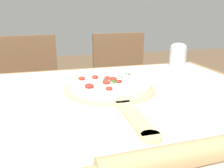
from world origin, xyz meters
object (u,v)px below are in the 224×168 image
pizza (110,83)px  rolling_pin (196,153)px  chair_right (122,87)px  flour_cup (178,55)px  chair_left (31,94)px  pizza_peel (112,90)px

pizza → rolling_pin: rolling_pin is taller
chair_right → flour_cup: 0.60m
rolling_pin → chair_right: bearing=78.6°
chair_left → flour_cup: (0.76, -0.50, 0.32)m
pizza → pizza_peel: bearing=-88.7°
pizza_peel → chair_left: chair_left is taller
rolling_pin → flour_cup: (0.39, 0.73, 0.04)m
chair_left → flour_cup: 0.96m
pizza_peel → flour_cup: flour_cup is taller
rolling_pin → pizza_peel: bearing=95.5°
chair_left → chair_right: 0.63m
pizza_peel → chair_left: size_ratio=0.63×
pizza_peel → pizza: (-0.00, 0.03, 0.02)m
pizza_peel → chair_right: size_ratio=0.63×
rolling_pin → chair_right: 1.29m
pizza_peel → pizza: bearing=91.3°
pizza → rolling_pin: 0.47m
pizza_peel → flour_cup: size_ratio=4.57×
rolling_pin → flour_cup: size_ratio=3.87×
pizza → rolling_pin: bearing=-84.8°
pizza_peel → pizza: pizza is taller
chair_left → rolling_pin: bearing=-78.1°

